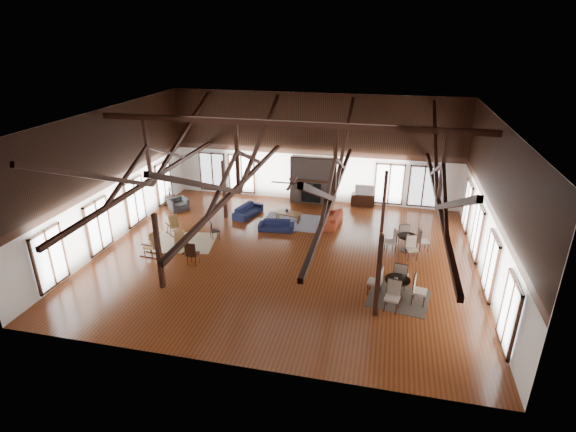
% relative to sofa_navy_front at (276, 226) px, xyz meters
% --- Properties ---
extents(floor, '(16.00, 16.00, 0.00)m').
position_rel_sofa_navy_front_xyz_m(floor, '(1.03, -2.48, -0.25)').
color(floor, brown).
rests_on(floor, ground).
extents(ceiling, '(16.00, 14.00, 0.02)m').
position_rel_sofa_navy_front_xyz_m(ceiling, '(1.03, -2.48, 5.75)').
color(ceiling, black).
rests_on(ceiling, wall_back).
extents(wall_back, '(16.00, 0.02, 6.00)m').
position_rel_sofa_navy_front_xyz_m(wall_back, '(1.03, 4.52, 2.75)').
color(wall_back, white).
rests_on(wall_back, floor).
extents(wall_front, '(16.00, 0.02, 6.00)m').
position_rel_sofa_navy_front_xyz_m(wall_front, '(1.03, -9.48, 2.75)').
color(wall_front, white).
rests_on(wall_front, floor).
extents(wall_left, '(0.02, 14.00, 6.00)m').
position_rel_sofa_navy_front_xyz_m(wall_left, '(-6.97, -2.48, 2.75)').
color(wall_left, white).
rests_on(wall_left, floor).
extents(wall_right, '(0.02, 14.00, 6.00)m').
position_rel_sofa_navy_front_xyz_m(wall_right, '(9.03, -2.48, 2.75)').
color(wall_right, white).
rests_on(wall_right, floor).
extents(roof_truss, '(15.60, 14.07, 3.14)m').
position_rel_sofa_navy_front_xyz_m(roof_truss, '(1.03, -2.48, 3.78)').
color(roof_truss, black).
rests_on(roof_truss, wall_back).
extents(post_grid, '(8.16, 7.16, 3.05)m').
position_rel_sofa_navy_front_xyz_m(post_grid, '(1.03, -2.48, 1.27)').
color(post_grid, black).
rests_on(post_grid, floor).
extents(fireplace, '(2.50, 0.69, 2.60)m').
position_rel_sofa_navy_front_xyz_m(fireplace, '(1.03, 4.19, 1.04)').
color(fireplace, '#67574E').
rests_on(fireplace, floor).
extents(ceiling_fan, '(1.60, 1.60, 0.75)m').
position_rel_sofa_navy_front_xyz_m(ceiling_fan, '(1.53, -3.48, 3.48)').
color(ceiling_fan, black).
rests_on(ceiling_fan, roof_truss).
extents(sofa_navy_front, '(1.78, 0.86, 0.50)m').
position_rel_sofa_navy_front_xyz_m(sofa_navy_front, '(0.00, 0.00, 0.00)').
color(sofa_navy_front, '#181E44').
rests_on(sofa_navy_front, floor).
extents(sofa_navy_left, '(2.05, 1.23, 0.56)m').
position_rel_sofa_navy_front_xyz_m(sofa_navy_left, '(-1.90, 1.49, 0.03)').
color(sofa_navy_left, '#161D3E').
rests_on(sofa_navy_left, floor).
extents(sofa_orange, '(2.10, 0.98, 0.59)m').
position_rel_sofa_navy_front_xyz_m(sofa_orange, '(2.52, 1.35, 0.05)').
color(sofa_orange, maroon).
rests_on(sofa_orange, floor).
extents(coffee_table, '(1.44, 0.98, 0.50)m').
position_rel_sofa_navy_front_xyz_m(coffee_table, '(0.34, 1.17, 0.19)').
color(coffee_table, brown).
rests_on(coffee_table, floor).
extents(vase, '(0.20, 0.20, 0.19)m').
position_rel_sofa_navy_front_xyz_m(vase, '(0.25, 1.26, 0.35)').
color(vase, '#B2B2B2').
rests_on(vase, coffee_table).
extents(armchair, '(1.30, 1.31, 0.64)m').
position_rel_sofa_navy_front_xyz_m(armchair, '(-5.82, 1.38, 0.07)').
color(armchair, '#2F2F32').
rests_on(armchair, floor).
extents(side_table_lamp, '(0.43, 0.43, 1.10)m').
position_rel_sofa_navy_front_xyz_m(side_table_lamp, '(-6.57, 1.96, 0.17)').
color(side_table_lamp, black).
rests_on(side_table_lamp, floor).
extents(rocking_chair_a, '(0.90, 0.82, 1.03)m').
position_rel_sofa_navy_front_xyz_m(rocking_chair_a, '(-4.67, -1.52, 0.24)').
color(rocking_chair_a, '#A1773D').
rests_on(rocking_chair_a, floor).
extents(rocking_chair_b, '(0.48, 0.83, 1.05)m').
position_rel_sofa_navy_front_xyz_m(rocking_chair_b, '(-3.57, -3.03, 0.24)').
color(rocking_chair_b, '#A1773D').
rests_on(rocking_chair_b, floor).
extents(rocking_chair_c, '(0.94, 0.57, 1.15)m').
position_rel_sofa_navy_front_xyz_m(rocking_chair_c, '(-4.55, -3.75, 0.29)').
color(rocking_chair_c, '#A1773D').
rests_on(rocking_chair_c, floor).
extents(side_chair_a, '(0.55, 0.55, 0.93)m').
position_rel_sofa_navy_front_xyz_m(side_chair_a, '(-2.64, -1.61, 0.29)').
color(side_chair_a, black).
rests_on(side_chair_a, floor).
extents(side_chair_b, '(0.45, 0.45, 1.06)m').
position_rel_sofa_navy_front_xyz_m(side_chair_b, '(-2.56, -4.14, 0.36)').
color(side_chair_b, black).
rests_on(side_chair_b, floor).
extents(cafe_table_near, '(2.19, 2.19, 1.12)m').
position_rel_sofa_navy_front_xyz_m(cafe_table_near, '(5.72, -4.80, 0.31)').
color(cafe_table_near, black).
rests_on(cafe_table_near, floor).
extents(cafe_table_far, '(1.99, 1.99, 1.02)m').
position_rel_sofa_navy_front_xyz_m(cafe_table_far, '(6.15, -0.83, 0.26)').
color(cafe_table_far, black).
rests_on(cafe_table_far, floor).
extents(cup_near, '(0.17, 0.17, 0.11)m').
position_rel_sofa_navy_front_xyz_m(cup_near, '(5.66, -4.90, 0.61)').
color(cup_near, '#B2B2B2').
rests_on(cup_near, cafe_table_near).
extents(cup_far, '(0.12, 0.12, 0.09)m').
position_rel_sofa_navy_front_xyz_m(cup_far, '(6.18, -0.87, 0.53)').
color(cup_far, '#B2B2B2').
rests_on(cup_far, cafe_table_far).
extents(tv_console, '(1.29, 0.48, 0.64)m').
position_rel_sofa_navy_front_xyz_m(tv_console, '(3.88, 4.27, 0.07)').
color(tv_console, black).
rests_on(tv_console, floor).
extents(television, '(1.03, 0.17, 0.59)m').
position_rel_sofa_navy_front_xyz_m(television, '(3.93, 4.27, 0.69)').
color(television, '#B2B2B2').
rests_on(television, tv_console).
extents(rug_tan, '(3.09, 2.60, 0.01)m').
position_rel_sofa_navy_front_xyz_m(rug_tan, '(-3.84, -2.23, -0.24)').
color(rug_tan, tan).
rests_on(rug_tan, floor).
extents(rug_navy, '(2.92, 2.20, 0.01)m').
position_rel_sofa_navy_front_xyz_m(rug_navy, '(0.53, 1.19, -0.25)').
color(rug_navy, '#171A41').
rests_on(rug_navy, floor).
extents(rug_dark, '(2.43, 2.27, 0.01)m').
position_rel_sofa_navy_front_xyz_m(rug_dark, '(5.83, -4.78, -0.24)').
color(rug_dark, black).
rests_on(rug_dark, floor).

